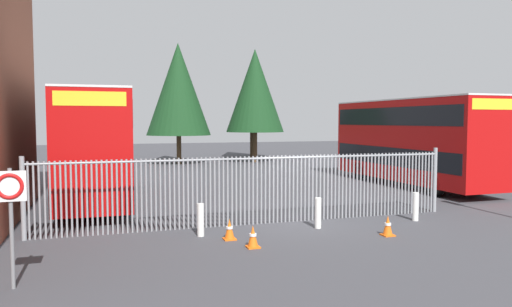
# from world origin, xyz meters

# --- Properties ---
(ground_plane) EXTENTS (100.00, 100.00, 0.00)m
(ground_plane) POSITION_xyz_m (0.00, 8.00, 0.00)
(ground_plane) COLOR #3D3D42
(palisade_fence) EXTENTS (13.81, 0.14, 2.35)m
(palisade_fence) POSITION_xyz_m (-1.27, 0.00, 1.18)
(palisade_fence) COLOR gray
(palisade_fence) RESTS_ON ground
(double_decker_bus_near_gate) EXTENTS (2.54, 10.81, 4.42)m
(double_decker_bus_near_gate) POSITION_xyz_m (9.07, 6.35, 2.42)
(double_decker_bus_near_gate) COLOR #B70C0C
(double_decker_bus_near_gate) RESTS_ON ground
(double_decker_bus_behind_fence_left) EXTENTS (2.54, 10.81, 4.42)m
(double_decker_bus_behind_fence_left) POSITION_xyz_m (-6.30, 6.36, 2.42)
(double_decker_bus_behind_fence_left) COLOR #B70C0C
(double_decker_bus_behind_fence_left) RESTS_ON ground
(bollard_near_left) EXTENTS (0.20, 0.20, 0.95)m
(bollard_near_left) POSITION_xyz_m (-3.34, -1.06, 0.47)
(bollard_near_left) COLOR silver
(bollard_near_left) RESTS_ON ground
(bollard_center_front) EXTENTS (0.20, 0.20, 0.95)m
(bollard_center_front) POSITION_xyz_m (0.33, -1.16, 0.47)
(bollard_center_front) COLOR silver
(bollard_center_front) RESTS_ON ground
(bollard_near_right) EXTENTS (0.20, 0.20, 0.95)m
(bollard_near_right) POSITION_xyz_m (3.90, -1.14, 0.47)
(bollard_near_right) COLOR silver
(bollard_near_right) RESTS_ON ground
(traffic_cone_by_gate) EXTENTS (0.34, 0.34, 0.59)m
(traffic_cone_by_gate) POSITION_xyz_m (1.82, -2.69, 0.29)
(traffic_cone_by_gate) COLOR orange
(traffic_cone_by_gate) RESTS_ON ground
(traffic_cone_mid_forecourt) EXTENTS (0.34, 0.34, 0.59)m
(traffic_cone_mid_forecourt) POSITION_xyz_m (-2.66, -1.71, 0.29)
(traffic_cone_mid_forecourt) COLOR orange
(traffic_cone_mid_forecourt) RESTS_ON ground
(traffic_cone_near_kerb) EXTENTS (0.34, 0.34, 0.59)m
(traffic_cone_near_kerb) POSITION_xyz_m (-2.29, -2.73, 0.29)
(traffic_cone_near_kerb) COLOR orange
(traffic_cone_near_kerb) RESTS_ON ground
(speed_limit_sign_post) EXTENTS (0.60, 0.14, 2.40)m
(speed_limit_sign_post) POSITION_xyz_m (-7.76, -4.25, 1.78)
(speed_limit_sign_post) COLOR slate
(speed_limit_sign_post) RESTS_ON ground
(tree_tall_back) EXTENTS (4.35, 4.35, 8.71)m
(tree_tall_back) POSITION_xyz_m (7.12, 26.83, 5.59)
(tree_tall_back) COLOR #4C3823
(tree_tall_back) RESTS_ON ground
(tree_short_side) EXTENTS (4.91, 4.91, 9.25)m
(tree_short_side) POSITION_xyz_m (-0.17, 22.51, 5.74)
(tree_short_side) COLOR #4C3823
(tree_short_side) RESTS_ON ground
(tree_mid_row) EXTENTS (4.64, 4.64, 9.08)m
(tree_mid_row) POSITION_xyz_m (5.97, 22.44, 5.75)
(tree_mid_row) COLOR #4C3823
(tree_mid_row) RESTS_ON ground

